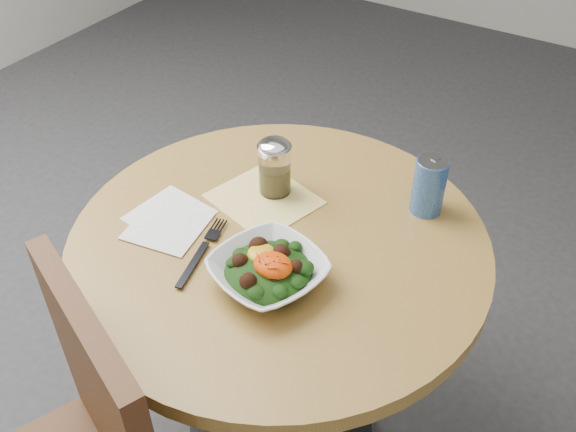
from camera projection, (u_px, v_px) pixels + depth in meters
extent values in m
plane|color=#2D2D30|center=(281.00, 430.00, 1.85)|extent=(6.00, 6.00, 0.00)
cylinder|color=black|center=(281.00, 427.00, 1.84)|extent=(0.52, 0.52, 0.03)
cylinder|color=black|center=(280.00, 353.00, 1.62)|extent=(0.10, 0.10, 0.71)
cylinder|color=#AA843D|center=(279.00, 244.00, 1.38)|extent=(0.90, 0.90, 0.04)
cube|color=#4D2815|center=(106.00, 399.00, 1.15)|extent=(0.39, 0.19, 0.48)
cube|color=#E1B40B|center=(264.00, 199.00, 1.46)|extent=(0.26, 0.25, 0.00)
cube|color=white|center=(169.00, 215.00, 1.42)|extent=(0.17, 0.17, 0.00)
cube|color=white|center=(168.00, 226.00, 1.39)|extent=(0.18, 0.18, 0.00)
imported|color=white|center=(268.00, 272.00, 1.25)|extent=(0.27, 0.27, 0.05)
ellipsoid|color=black|center=(268.00, 272.00, 1.25)|extent=(0.17, 0.17, 0.06)
ellipsoid|color=gold|center=(261.00, 253.00, 1.25)|extent=(0.06, 0.06, 0.02)
ellipsoid|color=#D95B04|center=(273.00, 265.00, 1.22)|extent=(0.08, 0.07, 0.04)
cube|color=black|center=(193.00, 265.00, 1.29)|extent=(0.05, 0.14, 0.00)
cube|color=black|center=(216.00, 230.00, 1.37)|extent=(0.04, 0.08, 0.00)
cylinder|color=silver|center=(275.00, 171.00, 1.45)|extent=(0.07, 0.07, 0.11)
cylinder|color=olive|center=(275.00, 180.00, 1.47)|extent=(0.06, 0.06, 0.06)
cylinder|color=white|center=(274.00, 149.00, 1.41)|extent=(0.08, 0.08, 0.01)
ellipsoid|color=white|center=(274.00, 146.00, 1.41)|extent=(0.07, 0.07, 0.03)
cylinder|color=navy|center=(429.00, 186.00, 1.39)|extent=(0.07, 0.07, 0.13)
cylinder|color=#B7B7BE|center=(433.00, 161.00, 1.35)|extent=(0.07, 0.07, 0.00)
cube|color=#B7B7BE|center=(436.00, 158.00, 1.35)|extent=(0.02, 0.02, 0.00)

